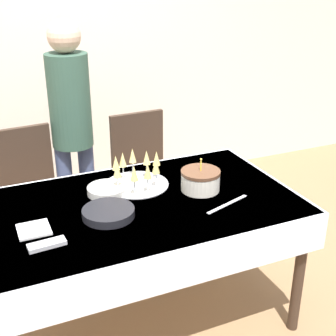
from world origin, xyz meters
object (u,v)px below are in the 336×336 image
Objects in this scene: dining_chair_far_left at (30,195)px; birthday_cake at (200,180)px; champagne_tray at (137,172)px; person_standing at (71,118)px; dining_chair_far_right at (144,175)px; plate_stack_main at (108,213)px; plate_stack_dessert at (107,190)px.

birthday_cake is at bearing -43.86° from dining_chair_far_left.
champagne_tray is (-0.31, 0.20, 0.03)m from birthday_cake.
dining_chair_far_right is at bearing -17.65° from person_standing.
dining_chair_far_right reaches higher than plate_stack_main.
plate_stack_dessert is at bearing 74.98° from plate_stack_main.
dining_chair_far_left is 0.60× the size of person_standing.
person_standing is at bearing 103.95° from champagne_tray.
dining_chair_far_left is at bearing 107.51° from plate_stack_main.
person_standing is at bearing 22.86° from dining_chair_far_left.
dining_chair_far_left is 3.70× the size of plate_stack_main.
person_standing is (0.00, 0.79, 0.18)m from plate_stack_dessert.
plate_stack_main is 0.16× the size of person_standing.
dining_chair_far_left is 1.20m from birthday_cake.
dining_chair_far_right is 0.60× the size of person_standing.
dining_chair_far_left reaches higher than champagne_tray.
dining_chair_far_left is at bearing -157.14° from person_standing.
birthday_cake is 1.09m from person_standing.
plate_stack_dessert is at bearing -90.01° from person_standing.
plate_stack_dessert is 0.81m from person_standing.
champagne_tray is 0.79m from person_standing.
champagne_tray reaches higher than plate_stack_main.
birthday_cake reaches higher than plate_stack_main.
dining_chair_far_left is at bearing -179.98° from dining_chair_far_right.
plate_stack_dessert is (-0.46, -0.64, 0.26)m from dining_chair_far_right.
dining_chair_far_right is at bearing 92.34° from birthday_cake.
birthday_cake is 0.57m from plate_stack_main.
champagne_tray is 1.72× the size of plate_stack_dessert.
plate_stack_dessert is at bearing -61.57° from dining_chair_far_left.
birthday_cake is 0.52m from plate_stack_dessert.
champagne_tray is 0.20m from plate_stack_dessert.
birthday_cake is at bearing -62.68° from person_standing.
dining_chair_far_right is at bearing 59.40° from plate_stack_main.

